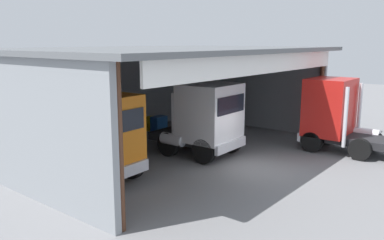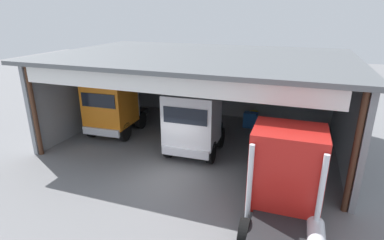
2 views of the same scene
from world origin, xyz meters
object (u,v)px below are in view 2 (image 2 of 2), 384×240
object	(u,v)px
truck_red_center_left_bay	(286,180)
tool_cart	(250,120)
oil_drum	(253,117)
truck_white_center_right_bay	(193,122)
truck_orange_center_bay	(113,106)

from	to	relation	value
truck_red_center_left_bay	tool_cart	size ratio (longest dim) A/B	4.78
truck_red_center_left_bay	oil_drum	bearing A→B (deg)	103.86
oil_drum	tool_cart	world-z (taller)	tool_cart
truck_white_center_right_bay	tool_cart	bearing A→B (deg)	-114.95
truck_orange_center_bay	oil_drum	size ratio (longest dim) A/B	5.27
truck_white_center_right_bay	oil_drum	size ratio (longest dim) A/B	5.02
truck_orange_center_bay	tool_cart	xyz separation A→B (m)	(7.82, 4.11, -1.34)
truck_white_center_right_bay	oil_drum	world-z (taller)	truck_white_center_right_bay
truck_orange_center_bay	truck_white_center_right_bay	bearing A→B (deg)	166.96
truck_red_center_left_bay	oil_drum	xyz separation A→B (m)	(-2.62, 10.32, -1.40)
truck_red_center_left_bay	truck_orange_center_bay	bearing A→B (deg)	152.15
tool_cart	truck_orange_center_bay	bearing A→B (deg)	-152.26
truck_white_center_right_bay	tool_cart	xyz separation A→B (m)	(2.22, 5.15, -1.35)
truck_orange_center_bay	truck_red_center_left_bay	size ratio (longest dim) A/B	0.97
oil_drum	tool_cart	bearing A→B (deg)	-96.61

